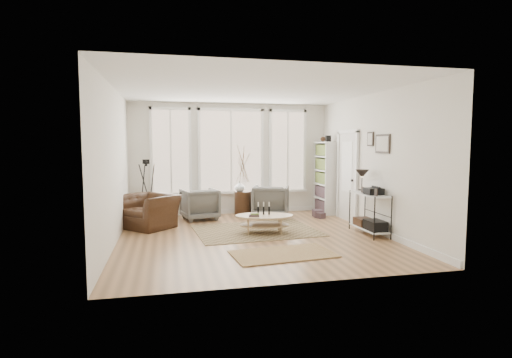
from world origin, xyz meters
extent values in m
plane|color=#A3764D|center=(0.00, 0.00, 0.00)|extent=(5.50, 5.50, 0.00)
plane|color=white|center=(0.00, 0.00, 2.90)|extent=(5.50, 5.50, 0.00)
cube|color=silver|center=(0.00, 2.75, 1.45)|extent=(5.20, 0.04, 2.90)
cube|color=silver|center=(0.00, -2.75, 1.45)|extent=(5.20, 0.04, 2.90)
cube|color=silver|center=(-2.60, 0.00, 1.45)|extent=(0.04, 5.50, 2.90)
cube|color=silver|center=(2.60, 0.00, 1.45)|extent=(0.04, 5.50, 2.90)
cube|color=white|center=(0.00, 2.74, 0.06)|extent=(5.10, 0.04, 0.12)
cube|color=white|center=(2.58, 0.00, 0.06)|extent=(0.03, 5.40, 0.12)
cube|color=#CFAA8A|center=(0.00, 2.73, 1.65)|extent=(1.60, 0.03, 2.10)
cube|color=#CFAA8A|center=(-1.55, 2.73, 1.65)|extent=(0.90, 0.03, 2.10)
cube|color=#CFAA8A|center=(1.55, 2.73, 1.65)|extent=(0.90, 0.03, 2.10)
cube|color=white|center=(0.00, 2.71, 1.65)|extent=(1.74, 0.06, 2.24)
cube|color=white|center=(-1.55, 2.71, 1.65)|extent=(1.04, 0.06, 2.24)
cube|color=white|center=(1.55, 2.71, 1.65)|extent=(1.04, 0.06, 2.24)
cube|color=white|center=(0.00, 2.69, 0.57)|extent=(4.10, 0.12, 0.06)
cube|color=silver|center=(2.58, 1.15, 1.05)|extent=(0.04, 0.88, 2.10)
cube|color=white|center=(2.56, 1.15, 1.30)|extent=(0.01, 0.55, 1.20)
cube|color=white|center=(2.56, 0.66, 1.05)|extent=(0.06, 0.08, 2.18)
cube|color=white|center=(2.56, 1.64, 1.05)|extent=(0.06, 0.08, 2.18)
cube|color=white|center=(2.56, 1.15, 2.14)|extent=(0.06, 1.06, 0.08)
sphere|color=black|center=(2.53, 0.82, 1.00)|extent=(0.06, 0.06, 0.06)
cube|color=white|center=(2.43, 1.81, 0.95)|extent=(0.30, 0.03, 1.90)
cube|color=white|center=(2.43, 2.63, 0.95)|extent=(0.30, 0.03, 1.90)
cube|color=white|center=(2.58, 2.23, 0.95)|extent=(0.02, 0.85, 1.90)
cube|color=white|center=(2.43, 2.23, 0.95)|extent=(0.30, 0.81, 1.90)
cube|color=brown|center=(2.43, 2.23, 0.95)|extent=(0.24, 0.75, 1.76)
cube|color=black|center=(2.43, 2.02, 1.98)|extent=(0.12, 0.10, 0.16)
sphere|color=#362013|center=(2.43, 2.38, 1.97)|extent=(0.14, 0.14, 0.14)
cube|color=white|center=(2.38, -0.30, 0.12)|extent=(0.37, 1.07, 0.03)
cube|color=white|center=(2.38, -0.30, 0.82)|extent=(0.37, 1.07, 0.02)
cylinder|color=black|center=(2.20, -0.83, 0.42)|extent=(0.02, 0.02, 0.85)
cylinder|color=black|center=(2.56, -0.83, 0.42)|extent=(0.02, 0.02, 0.85)
cylinder|color=black|center=(2.20, 0.23, 0.42)|extent=(0.02, 0.02, 0.85)
cylinder|color=black|center=(2.56, 0.23, 0.42)|extent=(0.02, 0.02, 0.85)
cylinder|color=black|center=(2.38, 0.05, 0.88)|extent=(0.14, 0.14, 0.02)
cylinder|color=black|center=(2.38, 0.05, 1.01)|extent=(0.02, 0.02, 0.30)
cone|color=black|center=(2.38, 0.05, 1.21)|extent=(0.28, 0.28, 0.18)
cube|color=black|center=(2.38, -0.45, 0.91)|extent=(0.32, 0.30, 0.13)
cube|color=black|center=(2.38, -0.55, 0.23)|extent=(0.32, 0.45, 0.20)
cube|color=#362013|center=(2.38, -0.08, 0.21)|extent=(0.32, 0.40, 0.16)
cube|color=black|center=(2.28, -0.72, 0.91)|extent=(0.02, 0.10, 0.14)
cube|color=black|center=(2.28, -0.18, 0.91)|extent=(0.02, 0.10, 0.12)
cube|color=black|center=(2.58, -0.40, 1.85)|extent=(0.03, 0.52, 0.38)
cube|color=silver|center=(2.56, -0.40, 1.85)|extent=(0.01, 0.44, 0.30)
cube|color=black|center=(2.58, 0.10, 1.95)|extent=(0.03, 0.24, 0.30)
cube|color=silver|center=(2.56, 0.10, 1.95)|extent=(0.01, 0.18, 0.24)
cube|color=brown|center=(0.18, 0.50, 0.01)|extent=(2.67, 2.10, 0.01)
cube|color=brown|center=(0.22, -1.38, 0.01)|extent=(1.78, 1.11, 0.01)
ellipsoid|color=tan|center=(0.30, 0.25, 0.17)|extent=(1.11, 0.80, 0.03)
ellipsoid|color=tan|center=(0.30, 0.25, 0.36)|extent=(1.30, 0.94, 0.04)
cylinder|color=tan|center=(-0.04, 0.06, 0.17)|extent=(0.03, 0.03, 0.34)
cylinder|color=tan|center=(0.63, 0.06, 0.17)|extent=(0.03, 0.03, 0.34)
cylinder|color=tan|center=(-0.04, 0.44, 0.17)|extent=(0.03, 0.03, 0.34)
cylinder|color=tan|center=(0.63, 0.44, 0.17)|extent=(0.03, 0.03, 0.34)
cylinder|color=black|center=(0.18, 0.30, 0.46)|extent=(0.03, 0.03, 0.17)
cylinder|color=black|center=(0.30, 0.30, 0.46)|extent=(0.03, 0.03, 0.17)
cylinder|color=black|center=(0.41, 0.30, 0.46)|extent=(0.03, 0.03, 0.17)
cube|color=#2C4E31|center=(0.07, 0.16, 0.41)|extent=(0.21, 0.15, 0.06)
imported|color=#64635F|center=(-0.89, 2.06, 0.38)|extent=(0.97, 0.99, 0.76)
imported|color=#64635F|center=(0.90, 2.01, 0.40)|extent=(1.12, 1.13, 0.81)
cylinder|color=#362013|center=(0.22, 2.25, 0.32)|extent=(0.42, 0.42, 0.63)
imported|color=silver|center=(0.14, 2.24, 0.77)|extent=(0.30, 0.30, 0.27)
imported|color=#362013|center=(-2.06, 1.36, 0.37)|extent=(1.49, 1.49, 0.73)
cylinder|color=black|center=(-2.13, 2.05, 1.35)|extent=(0.06, 0.06, 0.06)
cube|color=black|center=(-2.13, 2.05, 1.43)|extent=(0.17, 0.14, 0.10)
cylinder|color=black|center=(-2.13, 1.97, 1.43)|extent=(0.06, 0.08, 0.06)
cube|color=brown|center=(2.05, 1.72, 0.09)|extent=(0.25, 0.30, 0.18)
cube|color=brown|center=(2.05, 1.55, 0.07)|extent=(0.24, 0.27, 0.14)
camera|label=1|loc=(-1.64, -7.67, 1.86)|focal=28.00mm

